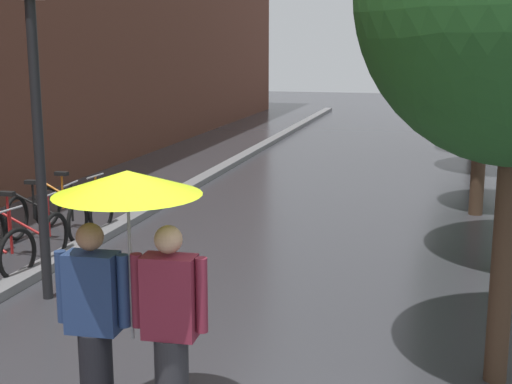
{
  "coord_description": "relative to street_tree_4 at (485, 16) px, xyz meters",
  "views": [
    {
      "loc": [
        1.91,
        -4.33,
        3.01
      ],
      "look_at": [
        -0.12,
        3.38,
        1.35
      ],
      "focal_mm": 50.46,
      "sensor_mm": 36.0,
      "label": 1
    }
  ],
  "objects": [
    {
      "name": "street_lamp_post",
      "position": [
        -5.4,
        -13.25,
        -1.44
      ],
      "size": [
        0.24,
        0.24,
        3.79
      ],
      "color": "black",
      "rests_on": "ground"
    },
    {
      "name": "kerb_strip",
      "position": [
        -6.0,
        -6.21,
        -3.63
      ],
      "size": [
        0.3,
        36.0,
        0.12
      ],
      "primitive_type": "cube",
      "color": "slate",
      "rests_on": "ground"
    },
    {
      "name": "street_tree_4",
      "position": [
        0.0,
        0.0,
        0.0
      ],
      "size": [
        3.11,
        3.11,
        5.55
      ],
      "color": "#473323",
      "rests_on": "ground"
    },
    {
      "name": "street_tree_5",
      "position": [
        0.02,
        3.76,
        -0.29
      ],
      "size": [
        2.49,
        2.49,
        4.88
      ],
      "color": "#473323",
      "rests_on": "ground"
    },
    {
      "name": "parked_bicycle_2",
      "position": [
        -6.59,
        -11.88,
        -3.32
      ],
      "size": [
        1.09,
        0.71,
        0.96
      ],
      "color": "black",
      "rests_on": "ground"
    },
    {
      "name": "couple_under_umbrella",
      "position": [
        -3.11,
        -15.82,
        -2.3
      ],
      "size": [
        1.2,
        1.1,
        2.1
      ],
      "color": "black",
      "rests_on": "ground"
    },
    {
      "name": "parked_bicycle_3",
      "position": [
        -6.72,
        -11.02,
        -3.32
      ],
      "size": [
        1.12,
        0.77,
        0.96
      ],
      "color": "black",
      "rests_on": "ground"
    },
    {
      "name": "parked_bicycle_4",
      "position": [
        -6.66,
        -10.29,
        -3.32
      ],
      "size": [
        1.14,
        0.79,
        0.96
      ],
      "color": "black",
      "rests_on": "ground"
    }
  ]
}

